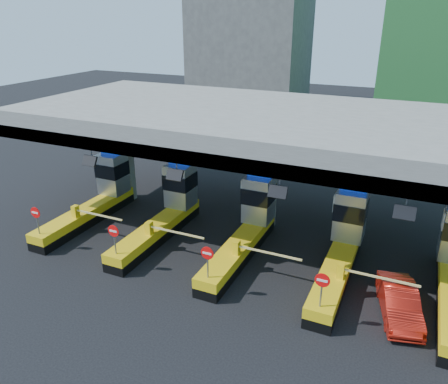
% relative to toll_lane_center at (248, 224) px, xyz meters
% --- Properties ---
extents(ground, '(120.00, 120.00, 0.00)m').
position_rel_toll_lane_center_xyz_m(ground, '(-0.00, -0.28, -1.40)').
color(ground, black).
rests_on(ground, ground).
extents(toll_canopy, '(28.00, 12.09, 7.00)m').
position_rel_toll_lane_center_xyz_m(toll_canopy, '(-0.00, 2.59, 4.74)').
color(toll_canopy, slate).
rests_on(toll_canopy, ground).
extents(toll_lane_far_left, '(4.43, 8.00, 4.16)m').
position_rel_toll_lane_center_xyz_m(toll_lane_far_left, '(-10.00, 0.00, 0.00)').
color(toll_lane_far_left, black).
rests_on(toll_lane_far_left, ground).
extents(toll_lane_left, '(4.43, 8.00, 4.16)m').
position_rel_toll_lane_center_xyz_m(toll_lane_left, '(-5.00, 0.00, 0.00)').
color(toll_lane_left, black).
rests_on(toll_lane_left, ground).
extents(toll_lane_center, '(4.43, 8.00, 4.16)m').
position_rel_toll_lane_center_xyz_m(toll_lane_center, '(0.00, 0.00, 0.00)').
color(toll_lane_center, black).
rests_on(toll_lane_center, ground).
extents(toll_lane_right, '(4.43, 8.00, 4.16)m').
position_rel_toll_lane_center_xyz_m(toll_lane_right, '(5.00, 0.00, 0.00)').
color(toll_lane_right, black).
rests_on(toll_lane_right, ground).
extents(bg_building_concrete, '(14.00, 10.00, 18.00)m').
position_rel_toll_lane_center_xyz_m(bg_building_concrete, '(-14.00, 35.72, 7.60)').
color(bg_building_concrete, '#4C4C49').
rests_on(bg_building_concrete, ground).
extents(red_car, '(2.29, 4.18, 1.31)m').
position_rel_toll_lane_center_xyz_m(red_car, '(7.89, -2.77, -0.74)').
color(red_car, '#9B150B').
rests_on(red_car, ground).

